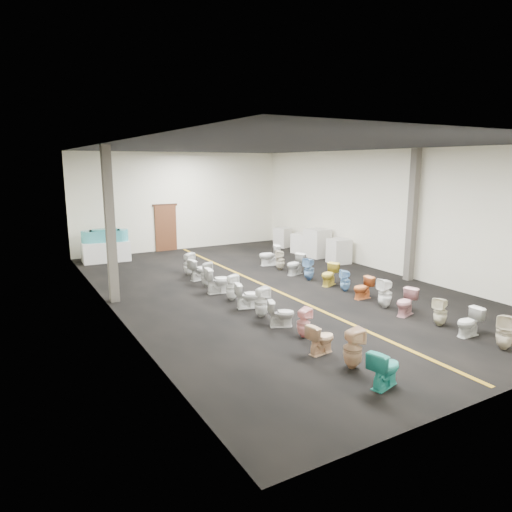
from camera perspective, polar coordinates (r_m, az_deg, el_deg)
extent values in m
plane|color=black|center=(14.96, 1.73, -3.98)|extent=(16.00, 16.00, 0.00)
plane|color=black|center=(14.42, 1.84, 13.52)|extent=(16.00, 16.00, 0.00)
plane|color=silver|center=(21.71, -9.37, 6.76)|extent=(10.00, 0.00, 10.00)
plane|color=silver|center=(12.67, -17.92, 3.04)|extent=(0.00, 16.00, 16.00)
plane|color=silver|center=(17.64, 15.85, 5.41)|extent=(0.00, 16.00, 16.00)
cube|color=#997016|center=(14.95, 1.73, -3.97)|extent=(0.12, 15.60, 0.01)
cube|color=#562D19|center=(21.52, -11.21, 3.43)|extent=(1.00, 0.10, 2.10)
cube|color=#331C11|center=(21.41, -11.33, 6.27)|extent=(1.15, 0.08, 0.10)
cube|color=#59544C|center=(13.69, -17.78, 3.65)|extent=(0.25, 0.25, 4.50)
cube|color=#59544C|center=(16.44, 18.95, 4.80)|extent=(0.25, 0.25, 4.50)
cube|color=white|center=(19.86, -18.25, 0.55)|extent=(1.90, 1.01, 0.83)
cube|color=teal|center=(19.76, -18.36, 2.36)|extent=(1.30, 0.86, 0.50)
cylinder|color=teal|center=(19.75, -20.10, 2.24)|extent=(0.66, 0.66, 0.50)
cylinder|color=teal|center=(19.78, -16.62, 2.47)|extent=(0.66, 0.66, 0.50)
cube|color=teal|center=(19.73, -18.40, 2.93)|extent=(1.06, 0.63, 0.20)
cube|color=beige|center=(18.81, 10.32, 0.61)|extent=(0.86, 0.86, 0.99)
cube|color=silver|center=(19.89, 7.68, 1.61)|extent=(0.97, 0.97, 1.22)
cube|color=silver|center=(20.81, 5.79, 1.62)|extent=(1.01, 1.01, 0.88)
cube|color=beige|center=(22.13, 3.36, 2.33)|extent=(0.83, 0.83, 0.94)
imported|color=teal|center=(8.80, 15.79, -13.31)|extent=(0.79, 0.57, 0.72)
imported|color=tan|center=(9.36, 12.01, -11.23)|extent=(0.42, 0.42, 0.83)
imported|color=#E9B990|center=(9.96, 8.13, -10.16)|extent=(0.70, 0.46, 0.67)
imported|color=#F3A8A7|center=(10.78, 5.98, -8.29)|extent=(0.39, 0.38, 0.70)
imported|color=silver|center=(11.42, 3.16, -7.18)|extent=(0.75, 0.60, 0.67)
imported|color=white|center=(12.06, 0.69, -5.77)|extent=(0.39, 0.38, 0.82)
imported|color=white|center=(12.82, -1.04, -4.94)|extent=(0.78, 0.56, 0.72)
imported|color=white|center=(13.55, -3.03, -3.92)|extent=(0.40, 0.40, 0.79)
imported|color=white|center=(14.31, -4.77, -3.04)|extent=(0.84, 0.53, 0.82)
imported|color=silver|center=(15.08, -6.19, -2.28)|extent=(0.47, 0.47, 0.83)
imported|color=silver|center=(15.97, -7.14, -1.67)|extent=(0.81, 0.57, 0.75)
imported|color=white|center=(16.73, -8.42, -0.97)|extent=(0.44, 0.44, 0.82)
imported|color=beige|center=(11.40, 28.70, -8.31)|extent=(0.49, 0.48, 0.81)
imported|color=white|center=(11.89, 25.10, -7.51)|extent=(0.67, 0.39, 0.68)
imported|color=beige|center=(12.32, 22.05, -6.47)|extent=(0.39, 0.38, 0.74)
imported|color=#D29298|center=(12.85, 18.25, -5.53)|extent=(0.78, 0.58, 0.71)
imported|color=white|center=(13.32, 15.83, -4.50)|extent=(0.41, 0.41, 0.84)
imported|color=#D36C32|center=(14.05, 13.22, -3.91)|extent=(0.66, 0.40, 0.66)
imported|color=#77ADDE|center=(14.73, 11.10, -3.03)|extent=(0.41, 0.41, 0.70)
imported|color=gold|center=(15.33, 9.16, -2.31)|extent=(0.83, 0.66, 0.74)
imported|color=#709CCD|center=(15.92, 6.66, -1.62)|extent=(0.44, 0.44, 0.79)
imported|color=silver|center=(16.66, 4.93, -1.05)|extent=(0.83, 0.61, 0.76)
imported|color=beige|center=(17.34, 3.04, -0.51)|extent=(0.46, 0.46, 0.77)
imported|color=white|center=(18.11, 1.68, 0.10)|extent=(0.90, 0.65, 0.82)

